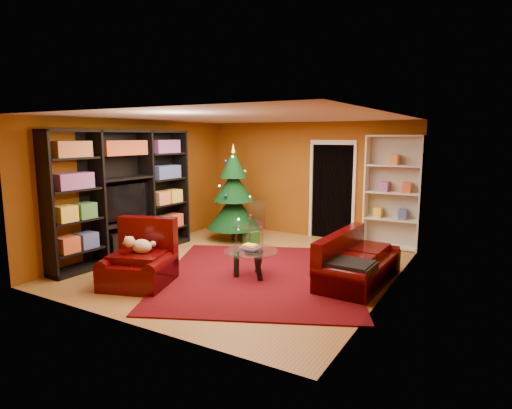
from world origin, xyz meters
The scene contains 18 objects.
floor centered at (0.00, 0.00, -0.03)m, with size 5.00×5.50×0.05m, color olive.
ceiling centered at (0.00, 0.00, 2.62)m, with size 5.00×5.50×0.05m, color silver.
wall_back centered at (0.00, 2.77, 1.30)m, with size 5.00×0.05×2.60m, color #8A4911.
wall_left centered at (-2.52, 0.00, 1.30)m, with size 0.05×5.50×2.60m, color #8A4911.
wall_right centered at (2.52, 0.00, 1.30)m, with size 0.05×5.50×2.60m, color #8A4911.
doorway centered at (0.60, 2.73, 1.05)m, with size 1.06×0.60×2.16m, color black, non-canonical shape.
rug centered at (0.51, -0.36, 0.01)m, with size 3.10×3.62×0.02m, color #52070D.
media_unit centered at (-2.27, -0.65, 1.20)m, with size 0.48×3.12×2.39m, color black, non-canonical shape.
christmas_tree centered at (-1.24, 1.55, 1.03)m, with size 1.20×1.20×2.13m, color black, non-canonical shape.
gift_box_teal centered at (-1.25, 2.17, 0.17)m, with size 0.33×0.33×0.33m, color #1E5B67.
gift_box_green centered at (-0.71, 1.41, 0.14)m, with size 0.27×0.27×0.27m, color #256021.
gift_box_red centered at (-1.26, 2.55, 0.11)m, with size 0.23×0.23×0.23m, color maroon.
white_bookshelf centered at (1.95, 2.57, 1.15)m, with size 1.10×0.39×2.37m, color white, non-canonical shape.
armchair centered at (-0.89, -1.68, 0.41)m, with size 1.04×1.04×0.82m, color #2F0204, non-canonical shape.
dog centered at (-0.86, -1.62, 0.61)m, with size 0.40×0.30×0.27m, color beige, non-canonical shape.
sofa centered at (2.02, 0.16, 0.39)m, with size 1.83×0.83×0.79m, color #2F0204, non-canonical shape.
coffee_table centered at (0.43, -0.49, 0.23)m, with size 0.89×0.89×0.55m, color gray, non-canonical shape.
acrylic_chair centered at (-0.49, 0.96, 0.46)m, with size 0.47×0.51×0.91m, color #66605B, non-canonical shape.
Camera 1 is at (3.88, -6.26, 2.29)m, focal length 30.00 mm.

